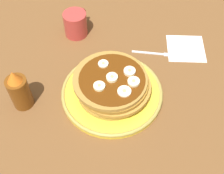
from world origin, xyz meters
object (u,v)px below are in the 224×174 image
object	(u,v)px
coffee_mug	(76,23)
fork	(157,53)
pancake_stack	(112,84)
banana_slice_0	(109,78)
napkin	(186,48)
plate	(112,93)
banana_slice_4	(124,92)
syrup_bottle	(19,90)
banana_slice_3	(103,64)
banana_slice_2	(99,86)
banana_slice_5	(130,71)
banana_slice_1	(134,82)

from	to	relation	value
coffee_mug	fork	world-z (taller)	coffee_mug
pancake_stack	banana_slice_0	size ratio (longest dim) A/B	6.88
napkin	plate	bearing A→B (deg)	151.01
banana_slice_4	syrup_bottle	bearing A→B (deg)	110.35
banana_slice_3	syrup_bottle	distance (cm)	21.94
banana_slice_2	banana_slice_4	distance (cm)	6.20
banana_slice_3	syrup_bottle	bearing A→B (deg)	133.11
banana_slice_3	banana_slice_4	world-z (taller)	same
banana_slice_0	banana_slice_5	world-z (taller)	same
banana_slice_5	napkin	size ratio (longest dim) A/B	0.27
banana_slice_0	banana_slice_4	world-z (taller)	banana_slice_0
plate	napkin	distance (cm)	27.96
banana_slice_0	banana_slice_5	bearing A→B (deg)	-42.78
pancake_stack	banana_slice_1	xyz separation A→B (cm)	(0.67, -5.35, 2.95)
syrup_bottle	banana_slice_1	bearing A→B (deg)	-63.66
coffee_mug	syrup_bottle	size ratio (longest dim) A/B	0.80
banana_slice_3	napkin	bearing A→B (deg)	-39.63
banana_slice_4	fork	size ratio (longest dim) A/B	0.26
syrup_bottle	napkin	bearing A→B (deg)	-42.85
pancake_stack	fork	world-z (taller)	pancake_stack
banana_slice_3	fork	bearing A→B (deg)	-33.12
plate	syrup_bottle	distance (cm)	23.47
banana_slice_0	banana_slice_4	distance (cm)	5.30
napkin	fork	world-z (taller)	fork
banana_slice_5	banana_slice_2	bearing A→B (deg)	145.39
banana_slice_3	banana_slice_4	bearing A→B (deg)	-125.88
napkin	fork	distance (cm)	9.26
banana_slice_4	banana_slice_5	xyz separation A→B (cm)	(6.20, 1.10, 0.15)
banana_slice_1	fork	size ratio (longest dim) A/B	0.24
banana_slice_0	fork	size ratio (longest dim) A/B	0.23
banana_slice_0	banana_slice_4	bearing A→B (deg)	-114.08
banana_slice_2	fork	size ratio (longest dim) A/B	0.23
banana_slice_5	syrup_bottle	world-z (taller)	syrup_bottle
banana_slice_2	banana_slice_3	bearing A→B (deg)	17.00
banana_slice_4	napkin	world-z (taller)	banana_slice_4
syrup_bottle	coffee_mug	bearing A→B (deg)	-0.53
pancake_stack	banana_slice_0	xyz separation A→B (cm)	(-0.68, 0.51, 2.99)
banana_slice_4	napkin	distance (cm)	29.39
banana_slice_2	napkin	size ratio (longest dim) A/B	0.26
banana_slice_5	fork	size ratio (longest dim) A/B	0.24
coffee_mug	banana_slice_4	bearing A→B (deg)	-130.07
banana_slice_2	plate	bearing A→B (deg)	-25.75
pancake_stack	banana_slice_4	size ratio (longest dim) A/B	5.97
plate	pancake_stack	world-z (taller)	pancake_stack
banana_slice_3	banana_slice_5	xyz separation A→B (cm)	(0.23, -7.15, 0.15)
plate	coffee_mug	bearing A→B (deg)	48.17
napkin	banana_slice_3	bearing A→B (deg)	140.37
plate	napkin	xyz separation A→B (cm)	(24.45, -13.55, -0.80)
banana_slice_3	coffee_mug	bearing A→B (deg)	47.91
banana_slice_5	fork	world-z (taller)	banana_slice_5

